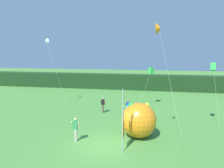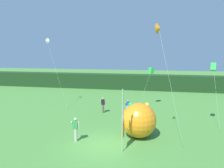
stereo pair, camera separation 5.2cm
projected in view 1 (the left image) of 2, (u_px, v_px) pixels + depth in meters
ground_plane at (103, 145)px, 14.45m from camera, size 120.00×120.00×0.00m
distant_treeline at (131, 82)px, 35.79m from camera, size 80.00×2.40×2.58m
banner_flag at (123, 121)px, 13.49m from camera, size 0.06×1.03×4.21m
person_near_banner at (103, 105)px, 21.96m from camera, size 0.55×0.48×1.68m
person_mid_field at (76, 129)px, 14.94m from camera, size 0.55×0.48×1.79m
person_far_left at (128, 107)px, 20.98m from camera, size 0.55×0.48×1.66m
inflatable_balloon at (139, 120)px, 15.67m from camera, size 2.67×2.67×2.70m
kite_green_box_0 at (151, 71)px, 24.10m from camera, size 1.71×0.74×4.70m
kite_orange_delta_1 at (159, 29)px, 14.07m from camera, size 2.19×1.20×8.46m
kite_white_delta_2 at (47, 42)px, 23.51m from camera, size 2.95×1.11×8.01m
kite_green_box_3 at (213, 67)px, 17.30m from camera, size 0.92×1.30×5.61m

